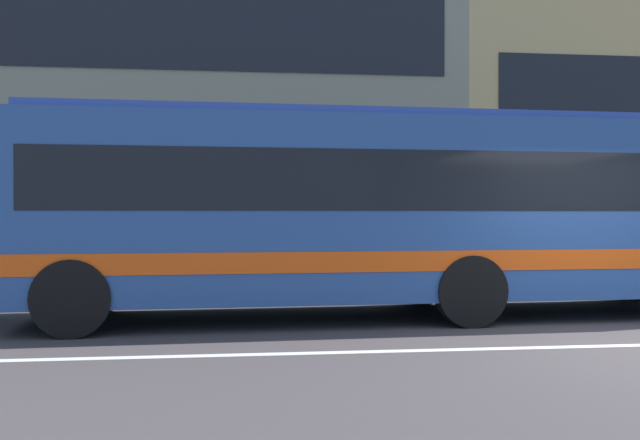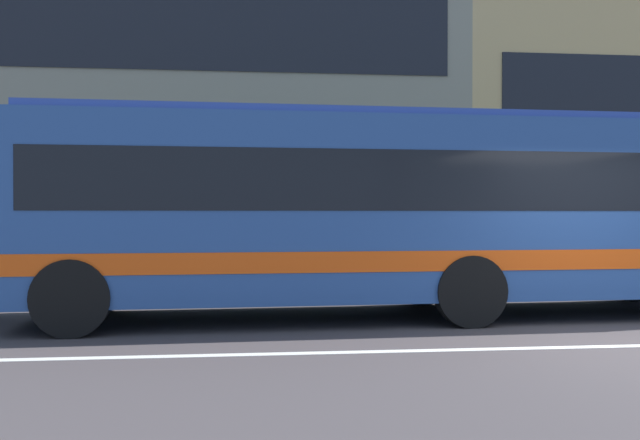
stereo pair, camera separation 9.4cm
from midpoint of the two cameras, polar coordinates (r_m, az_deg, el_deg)
name	(u,v)px [view 2 (the right image)]	position (r m, az deg, el deg)	size (l,w,h in m)	color
hedge_row_far	(401,266)	(15.01, 6.84, -3.73)	(19.19, 1.10, 0.92)	#2B5D2D
apartment_block_left	(164,95)	(25.86, -12.55, 9.91)	(18.90, 11.41, 11.58)	gray
transit_bus	(400,206)	(10.76, 6.78, 1.11)	(11.34, 2.99, 3.05)	#284B8A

